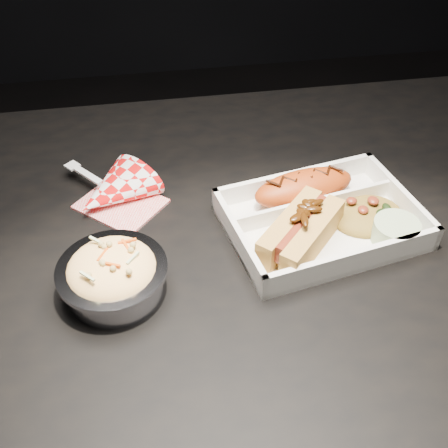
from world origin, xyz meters
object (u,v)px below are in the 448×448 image
(fried_pastry, at_px, (304,187))
(napkin_fork, at_px, (113,192))
(dining_table, at_px, (244,290))
(hotdog, at_px, (301,231))
(food_tray, at_px, (321,222))
(foil_coleslaw_cup, at_px, (113,274))

(fried_pastry, height_order, napkin_fork, napkin_fork)
(dining_table, height_order, fried_pastry, fried_pastry)
(dining_table, distance_m, napkin_fork, 0.23)
(dining_table, height_order, hotdog, hotdog)
(napkin_fork, bearing_deg, hotdog, 19.84)
(fried_pastry, bearing_deg, napkin_fork, 169.48)
(hotdog, xyz_separation_m, napkin_fork, (-0.24, 0.14, -0.02))
(dining_table, bearing_deg, fried_pastry, 36.21)
(hotdog, bearing_deg, food_tray, -5.50)
(foil_coleslaw_cup, bearing_deg, food_tray, 13.96)
(foil_coleslaw_cup, bearing_deg, hotdog, 8.16)
(food_tray, xyz_separation_m, fried_pastry, (-0.01, 0.05, 0.02))
(fried_pastry, relative_size, foil_coleslaw_cup, 1.13)
(dining_table, bearing_deg, foil_coleslaw_cup, -162.81)
(food_tray, bearing_deg, fried_pastry, 90.00)
(napkin_fork, bearing_deg, food_tray, 29.54)
(fried_pastry, bearing_deg, food_tray, -79.05)
(food_tray, bearing_deg, napkin_fork, 148.52)
(fried_pastry, height_order, foil_coleslaw_cup, foil_coleslaw_cup)
(food_tray, height_order, hotdog, hotdog)
(hotdog, relative_size, napkin_fork, 0.86)
(food_tray, xyz_separation_m, foil_coleslaw_cup, (-0.28, -0.07, 0.02))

